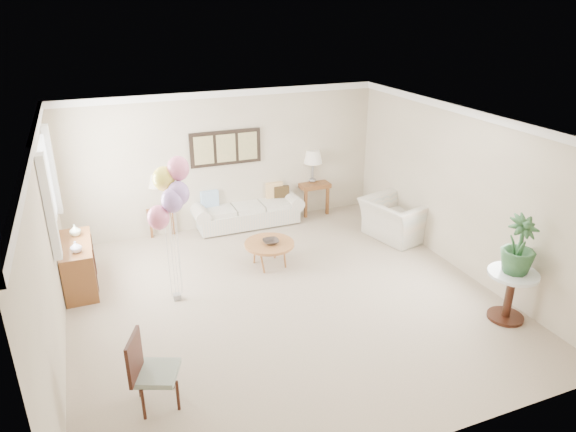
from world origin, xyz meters
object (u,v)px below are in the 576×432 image
at_px(coffee_table, 269,244).
at_px(sofa, 246,208).
at_px(armchair, 396,219).
at_px(accent_chair, 149,369).
at_px(balloon_cluster, 170,192).

bearing_deg(coffee_table, sofa, 84.59).
distance_m(armchair, accent_chair, 5.53).
bearing_deg(sofa, accent_chair, -119.21).
bearing_deg(armchair, balloon_cluster, 86.85).
height_order(armchair, accent_chair, accent_chair).
bearing_deg(coffee_table, accent_chair, -131.80).
distance_m(sofa, coffee_table, 1.84).
relative_size(coffee_table, balloon_cluster, 0.38).
relative_size(coffee_table, armchair, 0.73).
relative_size(sofa, balloon_cluster, 1.00).
height_order(armchair, balloon_cluster, balloon_cluster).
xyz_separation_m(sofa, coffee_table, (-0.17, -1.83, 0.07)).
xyz_separation_m(armchair, balloon_cluster, (-4.14, -0.72, 1.32)).
relative_size(sofa, coffee_table, 2.61).
relative_size(coffee_table, accent_chair, 0.90).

